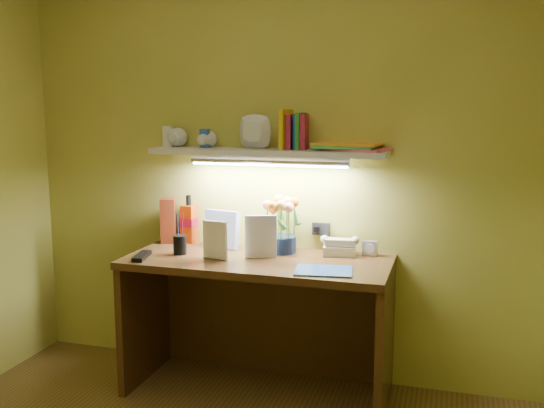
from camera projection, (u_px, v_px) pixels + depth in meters
The scene contains 13 objects.
desk at pixel (258, 326), 3.26m from camera, with size 1.40×0.60×0.75m, color #351C0E.
flower_bouquet at pixel (280, 224), 3.32m from camera, with size 0.20×0.20×0.32m, color #101D3D, non-canonical shape.
telephone at pixel (340, 245), 3.27m from camera, with size 0.17×0.13×0.10m, color beige, non-canonical shape.
desk_clock at pixel (370, 248), 3.26m from camera, with size 0.08×0.04×0.08m, color #B8B8BD.
whisky_bottle at pixel (189, 219), 3.56m from camera, with size 0.08×0.08×0.28m, color #AA3207, non-canonical shape.
whisky_box at pixel (168, 221), 3.56m from camera, with size 0.08×0.08×0.26m, color #5E1F0C.
pen_cup at pixel (180, 238), 3.28m from camera, with size 0.07×0.07×0.18m, color black.
art_card at pixel (222, 229), 3.44m from camera, with size 0.21×0.04×0.21m, color white, non-canonical shape.
tv_remote at pixel (142, 256), 3.21m from camera, with size 0.05×0.20×0.02m, color black.
blue_folder at pixel (324, 271), 2.95m from camera, with size 0.28×0.20×0.01m, color #2C5CB2.
desk_book_a at pixel (203, 238), 3.21m from camera, with size 0.15×0.02×0.21m, color white.
desk_book_b at pixel (245, 237), 3.19m from camera, with size 0.17×0.02×0.23m, color silver.
wall_shelf at pixel (273, 146), 3.28m from camera, with size 1.31×0.33×0.24m.
Camera 1 is at (0.97, -1.76, 1.54)m, focal length 40.00 mm.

